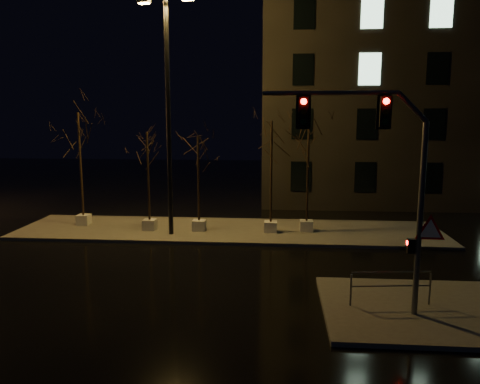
{
  "coord_description": "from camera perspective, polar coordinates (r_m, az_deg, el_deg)",
  "views": [
    {
      "loc": [
        2.54,
        -17.7,
        6.08
      ],
      "look_at": [
        0.93,
        2.01,
        2.8
      ],
      "focal_mm": 35.0,
      "sensor_mm": 36.0,
      "label": 1
    }
  ],
  "objects": [
    {
      "name": "tree_0",
      "position": [
        26.32,
        -19.02,
        6.27
      ],
      "size": [
        1.8,
        1.8,
        6.22
      ],
      "color": "beige",
      "rests_on": "median"
    },
    {
      "name": "tree_1",
      "position": [
        24.27,
        -11.21,
        4.57
      ],
      "size": [
        1.8,
        1.8,
        5.21
      ],
      "color": "beige",
      "rests_on": "median"
    },
    {
      "name": "streetlight_main",
      "position": [
        23.13,
        -8.77,
        10.9
      ],
      "size": [
        2.83,
        0.97,
        11.39
      ],
      "rotation": [
        0.0,
        0.0,
        -0.24
      ],
      "color": "black",
      "rests_on": "median"
    },
    {
      "name": "tree_3",
      "position": [
        23.33,
        3.86,
        5.58
      ],
      "size": [
        1.8,
        1.8,
        5.77
      ],
      "color": "beige",
      "rests_on": "median"
    },
    {
      "name": "sidewalk_corner",
      "position": [
        16.19,
        22.76,
        -13.12
      ],
      "size": [
        7.0,
        5.0,
        0.15
      ],
      "primitive_type": "cube",
      "color": "#4C4A44",
      "rests_on": "ground"
    },
    {
      "name": "median",
      "position": [
        24.58,
        -1.4,
        -4.72
      ],
      "size": [
        22.0,
        5.0,
        0.15
      ],
      "primitive_type": "cube",
      "color": "#4C4A44",
      "rests_on": "ground"
    },
    {
      "name": "tree_2",
      "position": [
        23.76,
        -5.13,
        4.24
      ],
      "size": [
        1.8,
        1.8,
        5.0
      ],
      "color": "beige",
      "rests_on": "median"
    },
    {
      "name": "ground",
      "position": [
        18.88,
        -3.34,
        -9.38
      ],
      "size": [
        90.0,
        90.0,
        0.0
      ],
      "primitive_type": "plane",
      "color": "black",
      "rests_on": "ground"
    },
    {
      "name": "building",
      "position": [
        37.52,
        22.9,
        10.87
      ],
      "size": [
        25.0,
        12.0,
        15.0
      ],
      "primitive_type": "cube",
      "color": "black",
      "rests_on": "ground"
    },
    {
      "name": "guard_rail_a",
      "position": [
        15.63,
        17.91,
        -10.52
      ],
      "size": [
        2.55,
        0.34,
        1.11
      ],
      "rotation": [
        0.0,
        0.0,
        0.11
      ],
      "color": "#525559",
      "rests_on": "sidewalk_corner"
    },
    {
      "name": "tree_4",
      "position": [
        23.76,
        8.33,
        5.56
      ],
      "size": [
        1.8,
        1.8,
        5.76
      ],
      "color": "beige",
      "rests_on": "median"
    },
    {
      "name": "traffic_signal_mast",
      "position": [
        14.15,
        17.23,
        2.54
      ],
      "size": [
        5.41,
        0.29,
        6.61
      ],
      "rotation": [
        0.0,
        0.0,
        -0.03
      ],
      "color": "#525559",
      "rests_on": "sidewalk_corner"
    }
  ]
}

